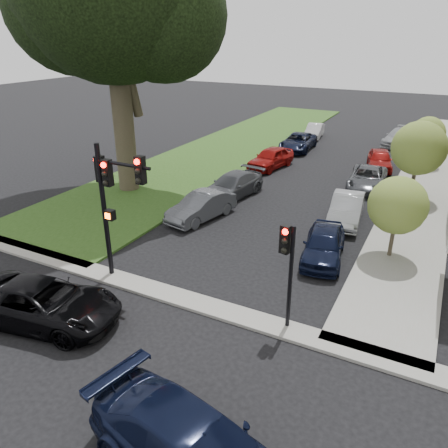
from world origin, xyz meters
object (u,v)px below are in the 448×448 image
at_px(small_tree_a, 398,205).
at_px(car_parked_3, 380,160).
at_px(car_parked_2, 367,178).
at_px(car_parked_4, 399,137).
at_px(car_parked_8, 298,142).
at_px(traffic_signal_secondary, 288,258).
at_px(small_tree_b, 419,148).
at_px(car_cross_near, 43,303).
at_px(small_tree_c, 428,134).
at_px(car_parked_7, 271,158).
at_px(car_parked_5, 201,207).
at_px(car_parked_0, 324,244).
at_px(car_parked_6, 232,186).
at_px(car_parked_1, 347,209).
at_px(traffic_signal_main, 111,190).
at_px(car_parked_9, 314,131).

height_order(small_tree_a, car_parked_3, small_tree_a).
height_order(car_parked_2, car_parked_4, car_parked_4).
bearing_deg(car_parked_8, traffic_signal_secondary, -75.61).
distance_m(small_tree_b, traffic_signal_secondary, 15.52).
bearing_deg(car_cross_near, small_tree_c, -31.44).
bearing_deg(traffic_signal_secondary, car_cross_near, -155.03).
height_order(small_tree_c, car_parked_7, small_tree_c).
bearing_deg(car_parked_5, small_tree_c, 71.31).
relative_size(car_parked_0, car_parked_6, 0.86).
xyz_separation_m(small_tree_b, car_parked_1, (-2.68, -5.21, -2.38)).
relative_size(car_parked_1, car_parked_6, 0.90).
height_order(small_tree_a, car_parked_7, small_tree_a).
relative_size(traffic_signal_main, car_parked_6, 1.13).
xyz_separation_m(car_cross_near, car_parked_3, (7.19, 24.41, -0.04)).
xyz_separation_m(car_parked_2, car_parked_9, (-7.24, 12.61, -0.03)).
height_order(car_parked_2, car_parked_7, car_parked_7).
bearing_deg(small_tree_c, traffic_signal_main, -112.40).
height_order(car_parked_2, car_parked_3, car_parked_3).
xyz_separation_m(car_parked_1, car_parked_4, (0.23, 19.12, -0.01)).
bearing_deg(car_parked_6, car_parked_8, 99.57).
bearing_deg(car_parked_5, car_parked_8, 102.50).
bearing_deg(car_cross_near, car_parked_4, -23.94).
xyz_separation_m(car_parked_3, car_parked_6, (-6.97, -10.21, 0.00)).
distance_m(small_tree_b, car_parked_1, 6.33).
xyz_separation_m(car_cross_near, car_parked_2, (7.20, 19.68, -0.09)).
distance_m(car_parked_0, car_parked_1, 4.66).
bearing_deg(car_parked_7, car_parked_5, -78.81).
bearing_deg(small_tree_a, car_parked_5, -179.56).
bearing_deg(traffic_signal_secondary, small_tree_c, 83.96).
distance_m(small_tree_c, car_parked_7, 11.59).
height_order(small_tree_c, car_parked_5, small_tree_c).
height_order(small_tree_a, car_parked_1, small_tree_a).
bearing_deg(small_tree_b, small_tree_c, 90.00).
distance_m(car_cross_near, car_parked_5, 10.37).
distance_m(traffic_signal_main, car_parked_0, 9.33).
xyz_separation_m(car_cross_near, car_parked_6, (0.22, 14.20, -0.04)).
bearing_deg(car_parked_2, car_parked_5, -131.09).
xyz_separation_m(traffic_signal_secondary, car_parked_0, (-0.16, 5.44, -1.95)).
bearing_deg(car_parked_1, car_parked_6, 168.56).
xyz_separation_m(traffic_signal_secondary, car_parked_3, (-0.30, 20.93, -1.96)).
bearing_deg(car_parked_8, car_parked_9, 88.41).
bearing_deg(car_parked_7, car_parked_1, -35.83).
xyz_separation_m(car_parked_2, car_parked_6, (-6.98, -5.47, 0.05)).
bearing_deg(car_parked_3, car_parked_0, -101.10).
distance_m(traffic_signal_main, car_parked_7, 17.73).
bearing_deg(small_tree_a, car_parked_1, 130.40).
height_order(car_parked_2, car_parked_6, car_parked_6).
bearing_deg(traffic_signal_main, car_parked_6, 90.89).
bearing_deg(traffic_signal_main, car_parked_0, 37.86).
height_order(car_parked_8, car_parked_9, car_parked_8).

